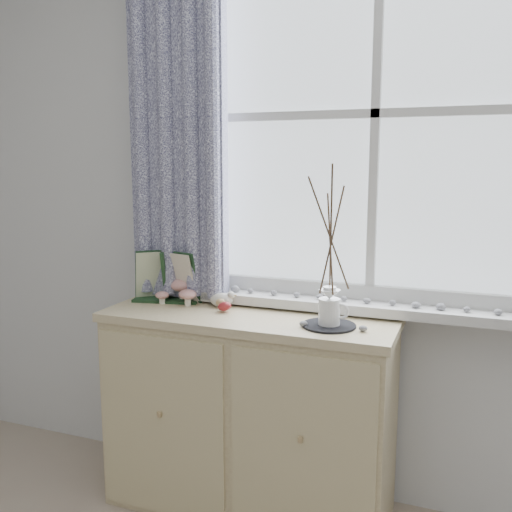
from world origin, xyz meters
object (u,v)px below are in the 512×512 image
(botanical_book, at_px, (163,277))
(sideboard, at_px, (249,412))
(toadstool_cluster, at_px, (182,289))
(twig_pitcher, at_px, (331,233))

(botanical_book, bearing_deg, sideboard, -17.63)
(botanical_book, height_order, toadstool_cluster, botanical_book)
(twig_pitcher, bearing_deg, botanical_book, 163.35)
(twig_pitcher, bearing_deg, toadstool_cluster, 159.64)
(botanical_book, distance_m, twig_pitcher, 0.81)
(sideboard, height_order, botanical_book, botanical_book)
(sideboard, bearing_deg, toadstool_cluster, 167.14)
(sideboard, distance_m, botanical_book, 0.69)
(toadstool_cluster, xyz_separation_m, twig_pitcher, (0.70, -0.13, 0.29))
(botanical_book, xyz_separation_m, toadstool_cluster, (0.07, 0.04, -0.06))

